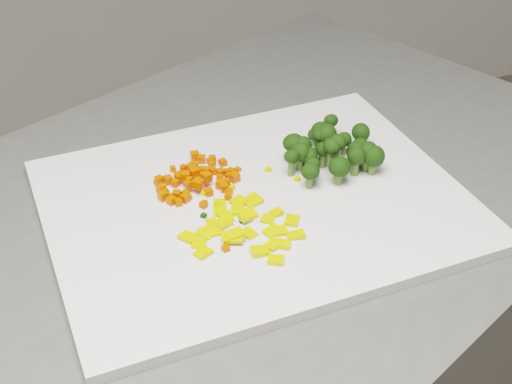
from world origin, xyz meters
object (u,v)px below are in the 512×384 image
object	(u,v)px
cutting_board	(256,203)
pepper_pile	(243,227)
carrot_pile	(196,173)
broccoli_pile	(328,142)

from	to	relation	value
cutting_board	pepper_pile	size ratio (longest dim) A/B	3.88
carrot_pile	broccoli_pile	bearing A→B (deg)	-4.45
cutting_board	carrot_pile	world-z (taller)	carrot_pile
carrot_pile	pepper_pile	xyz separation A→B (m)	(0.02, -0.11, -0.01)
pepper_pile	cutting_board	bearing A→B (deg)	57.91
pepper_pile	broccoli_pile	distance (m)	0.17
pepper_pile	broccoli_pile	bearing A→B (deg)	34.17
pepper_pile	carrot_pile	bearing A→B (deg)	101.03
carrot_pile	cutting_board	bearing A→B (deg)	-44.82
carrot_pile	broccoli_pile	size ratio (longest dim) A/B	0.83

